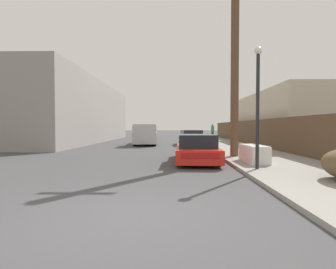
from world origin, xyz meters
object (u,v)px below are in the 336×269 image
Objects in this scene: parked_sports_car_red at (197,149)px; street_lamp at (258,98)px; discarded_fridge at (254,154)px; utility_pole at (235,62)px; pedestrian at (212,131)px; pickup_truck at (145,135)px; car_parked_mid at (191,138)px.

parked_sports_car_red is 1.12× the size of street_lamp.
discarded_fridge is at bearing -21.88° from parked_sports_car_red.
utility_pole is at bearing 35.50° from parked_sports_car_red.
pickup_truck is at bearing -129.47° from pedestrian.
car_parked_mid is 0.84× the size of pickup_truck.
utility_pole is (1.98, 1.32, 4.21)m from parked_sports_car_red.
car_parked_mid is at bearing -110.40° from pedestrian.
parked_sports_car_red is 0.85× the size of pickup_truck.
parked_sports_car_red is 10.95m from car_parked_mid.
street_lamp is (-0.13, -3.98, -2.20)m from utility_pole.
utility_pole is 18.42m from pedestrian.
pedestrian is at bearing 65.02° from car_parked_mid.
street_lamp is (1.36, -13.60, 1.97)m from car_parked_mid.
utility_pole is 4.55m from street_lamp.
pickup_truck is 0.60× the size of utility_pole.
pedestrian reaches higher than car_parked_mid.
utility_pole reaches higher than discarded_fridge.
pedestrian reaches higher than pickup_truck.
parked_sports_car_red is 0.51× the size of utility_pole.
car_parked_mid is 0.51× the size of utility_pole.
utility_pole reaches higher than car_parked_mid.
car_parked_mid is at bearing 96.71° from discarded_fridge.
discarded_fridge is at bearing -83.51° from utility_pole.
parked_sports_car_red is at bearing -97.13° from car_parked_mid.
street_lamp is at bearing -53.35° from parked_sports_car_red.
street_lamp reaches higher than pickup_truck.
pickup_truck reaches higher than car_parked_mid.
utility_pole reaches higher than pedestrian.
car_parked_mid is 1.11× the size of street_lamp.
discarded_fridge is 13.05m from pickup_truck.
utility_pole is at bearing 94.81° from discarded_fridge.
parked_sports_car_red reaches higher than discarded_fridge.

